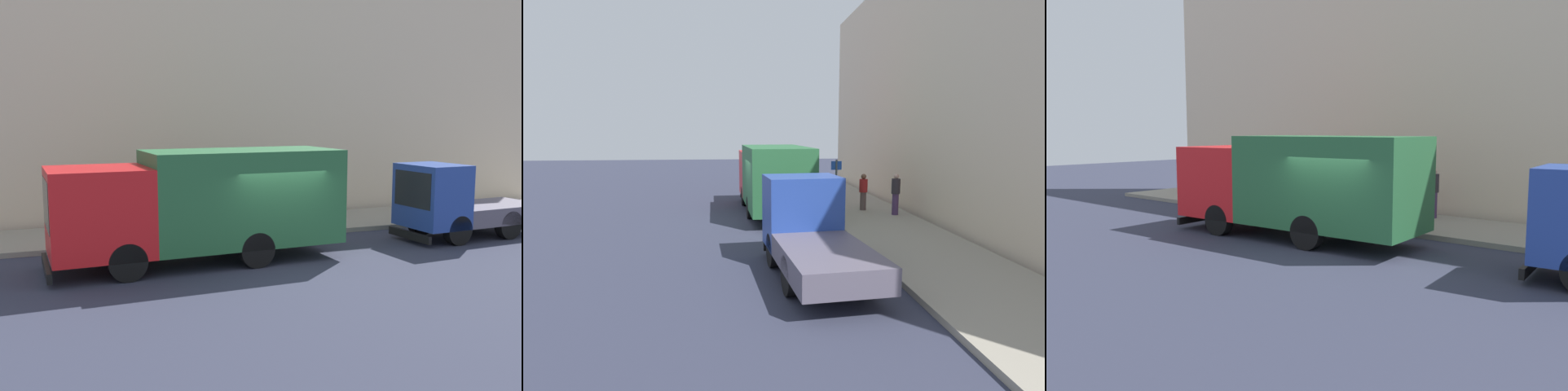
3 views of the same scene
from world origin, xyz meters
TOP-DOWN VIEW (x-y plane):
  - ground at (0.00, 0.00)m, footprint 80.00×80.00m
  - sidewalk at (4.79, 0.00)m, footprint 3.59×30.00m
  - building_facade at (7.09, 0.00)m, footprint 0.50×30.00m
  - large_utility_truck at (0.73, 1.92)m, footprint 2.87×7.95m
  - small_flatbed_truck at (1.03, -6.56)m, footprint 2.44×5.20m
  - pedestrian_walking at (4.78, 1.31)m, footprint 0.49×0.49m
  - pedestrian_standing at (5.81, 0.07)m, footprint 0.43×0.43m
  - traffic_cone_orange at (3.73, 4.82)m, footprint 0.39×0.39m
  - street_sign_post at (3.26, 0.13)m, footprint 0.44×0.08m

SIDE VIEW (x-z plane):
  - ground at x=0.00m, z-range 0.00..0.00m
  - sidewalk at x=4.79m, z-range 0.00..0.16m
  - traffic_cone_orange at x=3.73m, z-range 0.16..0.72m
  - pedestrian_walking at x=4.78m, z-range 0.20..1.83m
  - pedestrian_standing at x=5.81m, z-range 0.21..1.95m
  - small_flatbed_truck at x=1.03m, z-range -0.10..2.34m
  - street_sign_post at x=3.26m, z-range 0.38..2.74m
  - large_utility_truck at x=0.73m, z-range 0.16..3.19m
  - building_facade at x=7.09m, z-range 0.00..11.32m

